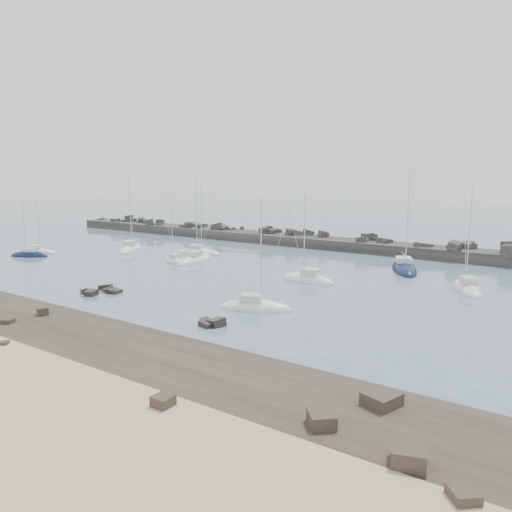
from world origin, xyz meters
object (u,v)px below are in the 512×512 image
(sailboat_1, at_px, (131,250))
(sailboat_5, at_px, (174,261))
(sailboat_2, at_px, (29,256))
(sailboat_6, at_px, (255,308))
(sailboat_0, at_px, (38,253))
(sailboat_3, at_px, (195,261))
(sailboat_9, at_px, (467,289))
(sailboat_8, at_px, (308,281))
(sailboat_4, at_px, (198,253))
(sailboat_7, at_px, (404,270))

(sailboat_1, bearing_deg, sailboat_5, -15.99)
(sailboat_2, relative_size, sailboat_6, 0.85)
(sailboat_0, relative_size, sailboat_5, 1.08)
(sailboat_2, distance_m, sailboat_3, 28.81)
(sailboat_3, bearing_deg, sailboat_9, 5.09)
(sailboat_6, xyz_separation_m, sailboat_8, (-1.82, 14.76, 0.02))
(sailboat_2, bearing_deg, sailboat_9, 13.41)
(sailboat_1, xyz_separation_m, sailboat_6, (40.82, -19.55, -0.02))
(sailboat_6, distance_m, sailboat_8, 14.87)
(sailboat_1, bearing_deg, sailboat_8, -7.01)
(sailboat_0, distance_m, sailboat_3, 29.34)
(sailboat_4, distance_m, sailboat_6, 36.70)
(sailboat_4, height_order, sailboat_6, sailboat_4)
(sailboat_6, bearing_deg, sailboat_9, 52.48)
(sailboat_1, bearing_deg, sailboat_2, -122.44)
(sailboat_4, relative_size, sailboat_6, 1.07)
(sailboat_2, distance_m, sailboat_8, 48.88)
(sailboat_2, height_order, sailboat_9, sailboat_9)
(sailboat_1, bearing_deg, sailboat_4, 17.47)
(sailboat_1, bearing_deg, sailboat_0, -132.38)
(sailboat_2, relative_size, sailboat_8, 0.85)
(sailboat_2, xyz_separation_m, sailboat_5, (23.85, 9.88, -0.00))
(sailboat_5, bearing_deg, sailboat_0, -163.91)
(sailboat_7, bearing_deg, sailboat_1, -168.64)
(sailboat_3, relative_size, sailboat_4, 1.10)
(sailboat_0, relative_size, sailboat_7, 0.63)
(sailboat_1, bearing_deg, sailboat_3, -6.51)
(sailboat_5, bearing_deg, sailboat_6, -30.51)
(sailboat_2, relative_size, sailboat_3, 0.73)
(sailboat_8, bearing_deg, sailboat_1, 172.99)
(sailboat_0, relative_size, sailboat_1, 0.69)
(sailboat_1, distance_m, sailboat_5, 15.46)
(sailboat_3, distance_m, sailboat_4, 7.42)
(sailboat_0, xyz_separation_m, sailboat_9, (67.65, 13.21, 0.01))
(sailboat_1, distance_m, sailboat_3, 17.23)
(sailboat_0, height_order, sailboat_7, sailboat_7)
(sailboat_0, xyz_separation_m, sailboat_3, (27.71, 9.65, 0.01))
(sailboat_4, bearing_deg, sailboat_5, -75.07)
(sailboat_1, bearing_deg, sailboat_7, 11.36)
(sailboat_4, distance_m, sailboat_7, 34.67)
(sailboat_3, xyz_separation_m, sailboat_6, (23.70, -17.60, -0.01))
(sailboat_2, bearing_deg, sailboat_1, 57.56)
(sailboat_5, bearing_deg, sailboat_1, 164.01)
(sailboat_2, bearing_deg, sailboat_3, 25.02)
(sailboat_1, relative_size, sailboat_7, 0.92)
(sailboat_2, xyz_separation_m, sailboat_7, (55.89, 23.56, 0.01))
(sailboat_7, bearing_deg, sailboat_6, -101.87)
(sailboat_0, height_order, sailboat_6, sailboat_6)
(sailboat_1, distance_m, sailboat_6, 45.26)
(sailboat_1, bearing_deg, sailboat_9, 1.61)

